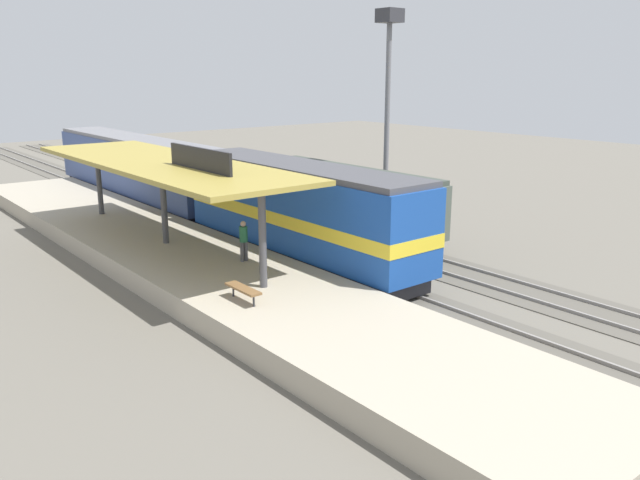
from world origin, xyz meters
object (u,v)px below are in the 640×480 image
freight_car (344,202)px  passenger_carriage_single (135,169)px  locomotive (299,212)px  person_waiting (244,239)px  light_mast (388,74)px  platform_bench (243,289)px

freight_car → passenger_carriage_single: bearing=106.3°
locomotive → passenger_carriage_single: (0.00, 18.00, -0.10)m
passenger_carriage_single → freight_car: bearing=-73.7°
freight_car → person_waiting: freight_car is taller
light_mast → freight_car: bearing=-177.1°
locomotive → person_waiting: (-3.38, -0.65, -0.56)m
light_mast → person_waiting: (-11.18, -3.06, -6.54)m
locomotive → freight_car: 5.14m
platform_bench → person_waiting: 4.87m
passenger_carriage_single → freight_car: 16.42m
passenger_carriage_single → light_mast: 18.47m
locomotive → light_mast: bearing=17.1°
passenger_carriage_single → light_mast: bearing=-63.4°
freight_car → light_mast: bearing=2.9°
locomotive → light_mast: size_ratio=1.23×
locomotive → platform_bench: bearing=-141.7°
person_waiting → light_mast: bearing=15.3°
locomotive → light_mast: light_mast is taller
platform_bench → passenger_carriage_single: 23.53m
passenger_carriage_single → person_waiting: bearing=-100.3°
locomotive → light_mast: 10.12m
platform_bench → locomotive: (6.00, 4.73, 1.07)m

